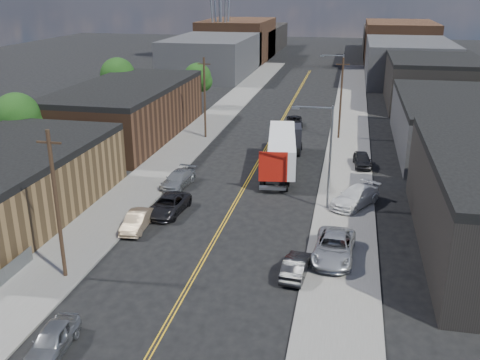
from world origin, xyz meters
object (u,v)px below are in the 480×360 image
at_px(car_left_c, 169,205).
at_px(car_right_oncoming, 296,266).
at_px(semi_truck, 284,147).
at_px(car_left_d, 178,179).
at_px(car_right_lot_b, 355,197).
at_px(car_right_lot_c, 362,160).
at_px(car_ahead_truck, 294,121).
at_px(car_left_a, 52,340).
at_px(car_left_b, 137,221).
at_px(car_right_lot_a, 334,247).

relative_size(car_left_c, car_right_oncoming, 1.27).
distance_m(semi_truck, car_left_c, 15.97).
bearing_deg(car_left_d, car_right_lot_b, 0.88).
xyz_separation_m(car_left_d, car_right_lot_b, (16.52, -1.76, 0.22)).
height_order(car_left_d, car_right_lot_b, car_right_lot_b).
distance_m(car_left_c, car_right_lot_c, 22.36).
distance_m(car_right_lot_c, car_ahead_truck, 18.73).
xyz_separation_m(car_left_a, car_right_lot_b, (15.31, 23.06, 0.23)).
distance_m(car_left_b, car_right_lot_a, 15.43).
distance_m(semi_truck, car_left_b, 19.73).
bearing_deg(car_right_oncoming, car_right_lot_a, -126.50).
height_order(car_left_a, car_ahead_truck, car_left_a).
relative_size(semi_truck, car_right_lot_a, 2.63).
bearing_deg(semi_truck, car_left_c, -127.03).
height_order(car_left_a, car_right_oncoming, car_left_a).
bearing_deg(semi_truck, car_left_b, -125.47).
height_order(car_left_a, car_left_d, car_left_d).
relative_size(car_right_lot_a, car_right_lot_c, 1.39).
distance_m(semi_truck, car_right_lot_c, 8.43).
height_order(car_left_d, car_right_lot_a, car_right_lot_a).
bearing_deg(car_left_a, car_right_lot_b, 52.30).
relative_size(semi_truck, car_ahead_truck, 3.41).
bearing_deg(car_left_a, car_right_oncoming, 37.87).
xyz_separation_m(car_left_c, car_right_lot_a, (13.91, -5.42, 0.23)).
height_order(car_left_b, car_right_lot_a, car_right_lot_a).
relative_size(car_right_oncoming, car_right_lot_c, 0.98).
xyz_separation_m(car_left_c, car_ahead_truck, (7.07, 32.09, -0.10)).
xyz_separation_m(car_left_c, car_right_oncoming, (11.57, -8.08, -0.05)).
relative_size(car_left_a, car_right_lot_b, 0.76).
distance_m(car_right_lot_b, car_right_lot_c, 11.07).
relative_size(car_left_c, car_right_lot_a, 0.90).
bearing_deg(car_right_lot_a, car_ahead_truck, 103.46).
xyz_separation_m(semi_truck, car_right_lot_c, (8.11, 1.82, -1.40)).
bearing_deg(car_right_oncoming, car_left_d, -43.49).
bearing_deg(car_right_lot_a, car_left_a, -133.68).
bearing_deg(car_left_c, car_left_a, -85.47).
xyz_separation_m(semi_truck, car_right_lot_b, (7.43, -9.23, -1.32)).
relative_size(car_left_c, car_left_d, 1.06).
bearing_deg(car_left_a, semi_truck, 72.15).
relative_size(car_left_b, car_right_lot_a, 0.73).
height_order(car_left_d, car_right_oncoming, car_left_d).
bearing_deg(car_ahead_truck, car_right_oncoming, -91.19).
bearing_deg(car_right_lot_c, car_left_d, -157.64).
bearing_deg(car_ahead_truck, car_left_a, -105.54).
bearing_deg(car_left_c, car_right_lot_b, 21.16).
xyz_separation_m(semi_truck, car_ahead_truck, (-0.82, 18.28, -1.64)).
relative_size(car_left_d, car_right_oncoming, 1.21).
distance_m(car_left_a, car_right_oncoming, 15.56).
height_order(car_left_d, car_ahead_truck, car_left_d).
bearing_deg(car_left_c, car_ahead_truck, 82.10).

